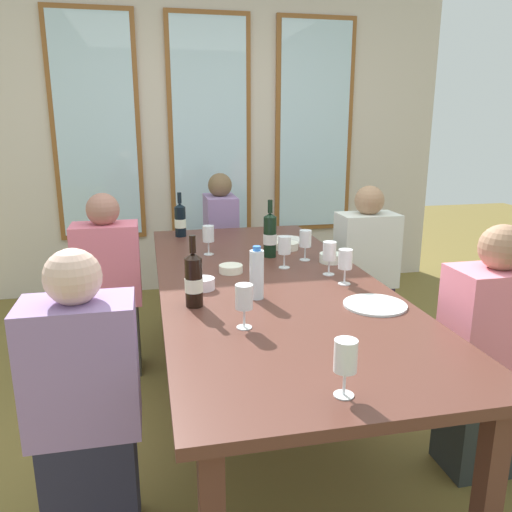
# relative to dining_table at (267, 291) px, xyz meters

# --- Properties ---
(ground_plane) EXTENTS (12.00, 12.00, 0.00)m
(ground_plane) POSITION_rel_dining_table_xyz_m (0.00, 0.00, -0.68)
(ground_plane) COLOR brown
(back_wall_with_windows) EXTENTS (4.27, 0.10, 2.90)m
(back_wall_with_windows) POSITION_rel_dining_table_xyz_m (0.00, 2.22, 0.77)
(back_wall_with_windows) COLOR beige
(back_wall_with_windows) RESTS_ON ground
(dining_table) EXTENTS (1.07, 2.56, 0.74)m
(dining_table) POSITION_rel_dining_table_xyz_m (0.00, 0.00, 0.00)
(dining_table) COLOR #542E25
(dining_table) RESTS_ON ground
(white_plate_0) EXTENTS (0.27, 0.27, 0.01)m
(white_plate_0) POSITION_rel_dining_table_xyz_m (0.36, -0.46, 0.07)
(white_plate_0) COLOR white
(white_plate_0) RESTS_ON dining_table
(white_plate_1) EXTENTS (0.27, 0.27, 0.01)m
(white_plate_1) POSITION_rel_dining_table_xyz_m (0.31, 0.80, 0.07)
(white_plate_1) COLOR white
(white_plate_1) RESTS_ON dining_table
(wine_bottle_0) EXTENTS (0.08, 0.08, 0.30)m
(wine_bottle_0) POSITION_rel_dining_table_xyz_m (-0.36, 1.08, 0.18)
(wine_bottle_0) COLOR black
(wine_bottle_0) RESTS_ON dining_table
(wine_bottle_1) EXTENTS (0.08, 0.08, 0.33)m
(wine_bottle_1) POSITION_rel_dining_table_xyz_m (0.12, 0.43, 0.19)
(wine_bottle_1) COLOR black
(wine_bottle_1) RESTS_ON dining_table
(wine_bottle_2) EXTENTS (0.08, 0.08, 0.31)m
(wine_bottle_2) POSITION_rel_dining_table_xyz_m (-0.39, -0.30, 0.18)
(wine_bottle_2) COLOR black
(wine_bottle_2) RESTS_ON dining_table
(tasting_bowl_0) EXTENTS (0.11, 0.11, 0.05)m
(tasting_bowl_0) POSITION_rel_dining_table_xyz_m (-0.33, -0.08, 0.09)
(tasting_bowl_0) COLOR white
(tasting_bowl_0) RESTS_ON dining_table
(tasting_bowl_1) EXTENTS (0.14, 0.14, 0.04)m
(tasting_bowl_1) POSITION_rel_dining_table_xyz_m (0.26, 0.58, 0.08)
(tasting_bowl_1) COLOR white
(tasting_bowl_1) RESTS_ON dining_table
(tasting_bowl_2) EXTENTS (0.13, 0.13, 0.05)m
(tasting_bowl_2) POSITION_rel_dining_table_xyz_m (0.42, 0.24, 0.09)
(tasting_bowl_2) COLOR white
(tasting_bowl_2) RESTS_ON dining_table
(tasting_bowl_3) EXTENTS (0.12, 0.12, 0.04)m
(tasting_bowl_3) POSITION_rel_dining_table_xyz_m (-0.16, 0.16, 0.08)
(tasting_bowl_3) COLOR white
(tasting_bowl_3) RESTS_ON dining_table
(water_bottle) EXTENTS (0.06, 0.06, 0.24)m
(water_bottle) POSITION_rel_dining_table_xyz_m (-0.11, -0.26, 0.17)
(water_bottle) COLOR white
(water_bottle) RESTS_ON dining_table
(wine_glass_0) EXTENTS (0.07, 0.07, 0.17)m
(wine_glass_0) POSITION_rel_dining_table_xyz_m (-0.04, -1.13, 0.18)
(wine_glass_0) COLOR white
(wine_glass_0) RESTS_ON dining_table
(wine_glass_1) EXTENTS (0.07, 0.07, 0.17)m
(wine_glass_1) POSITION_rel_dining_table_xyz_m (-0.23, 0.55, 0.18)
(wine_glass_1) COLOR white
(wine_glass_1) RESTS_ON dining_table
(wine_glass_2) EXTENTS (0.07, 0.07, 0.17)m
(wine_glass_2) POSITION_rel_dining_table_xyz_m (0.33, 0.02, 0.18)
(wine_glass_2) COLOR white
(wine_glass_2) RESTS_ON dining_table
(wine_glass_3) EXTENTS (0.07, 0.07, 0.17)m
(wine_glass_3) POSITION_rel_dining_table_xyz_m (-0.23, -0.58, 0.18)
(wine_glass_3) COLOR white
(wine_glass_3) RESTS_ON dining_table
(wine_glass_4) EXTENTS (0.07, 0.07, 0.17)m
(wine_glass_4) POSITION_rel_dining_table_xyz_m (0.29, 0.31, 0.18)
(wine_glass_4) COLOR white
(wine_glass_4) RESTS_ON dining_table
(wine_glass_5) EXTENTS (0.07, 0.07, 0.17)m
(wine_glass_5) POSITION_rel_dining_table_xyz_m (0.35, -0.15, 0.18)
(wine_glass_5) COLOR white
(wine_glass_5) RESTS_ON dining_table
(wine_glass_6) EXTENTS (0.07, 0.07, 0.17)m
(wine_glass_6) POSITION_rel_dining_table_xyz_m (0.14, 0.18, 0.18)
(wine_glass_6) COLOR white
(wine_glass_6) RESTS_ON dining_table
(seated_person_0) EXTENTS (0.38, 0.24, 1.11)m
(seated_person_0) POSITION_rel_dining_table_xyz_m (-0.82, 0.65, -0.15)
(seated_person_0) COLOR #38362D
(seated_person_0) RESTS_ON ground
(seated_person_1) EXTENTS (0.38, 0.24, 1.11)m
(seated_person_1) POSITION_rel_dining_table_xyz_m (0.82, 0.65, -0.15)
(seated_person_1) COLOR #2D2234
(seated_person_1) RESTS_ON ground
(seated_person_2) EXTENTS (0.38, 0.24, 1.11)m
(seated_person_2) POSITION_rel_dining_table_xyz_m (-0.82, -0.69, -0.15)
(seated_person_2) COLOR #242337
(seated_person_2) RESTS_ON ground
(seated_person_3) EXTENTS (0.38, 0.24, 1.11)m
(seated_person_3) POSITION_rel_dining_table_xyz_m (0.82, -0.63, -0.15)
(seated_person_3) COLOR #282D2C
(seated_person_3) RESTS_ON ground
(seated_person_4) EXTENTS (0.24, 0.38, 1.11)m
(seated_person_4) POSITION_rel_dining_table_xyz_m (0.00, 1.63, -0.15)
(seated_person_4) COLOR #32313D
(seated_person_4) RESTS_ON ground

